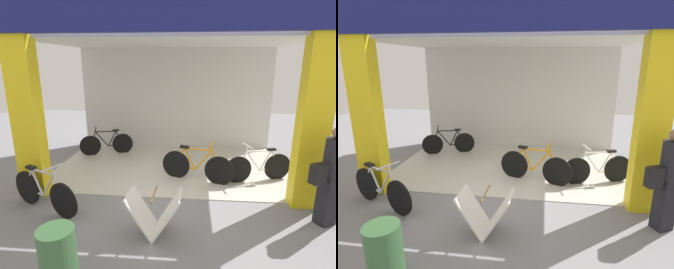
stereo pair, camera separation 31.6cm
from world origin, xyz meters
The scene contains 9 objects.
ground_plane centered at (0.00, 0.00, 0.00)m, with size 20.22×20.22×0.00m, color gray.
shop_facade centered at (0.00, 1.92, 2.12)m, with size 6.31×3.98×3.91m.
bicycle_inside_0 centered at (0.69, 0.92, 0.39)m, with size 1.70×0.61×0.97m.
bicycle_inside_1 centered at (2.15, 1.04, 0.37)m, with size 1.63×0.56×0.92m.
bicycle_inside_2 centered at (-2.05, 2.61, 0.35)m, with size 1.53×0.59×0.88m.
bicycle_parked_0 centered at (-2.24, -0.66, 0.39)m, with size 1.61×0.77×0.96m.
sandwich_board_sign centered at (-0.04, -1.18, 0.36)m, with size 0.90×0.61×0.74m.
pedestrian_2 centered at (2.91, -0.64, 0.92)m, with size 0.66×0.48×1.77m.
trash_bin centered at (-1.01, -2.49, 0.45)m, with size 0.44×0.44×0.91m, color #335933.
Camera 2 is at (0.85, -5.00, 2.77)m, focal length 28.48 mm.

